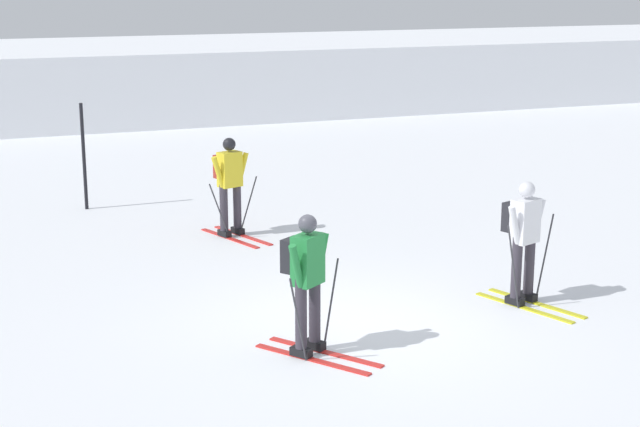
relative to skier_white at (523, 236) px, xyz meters
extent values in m
plane|color=white|center=(-2.54, -0.03, -0.96)|extent=(120.00, 120.00, 0.00)
cube|color=white|center=(-2.54, 21.12, 0.13)|extent=(80.00, 8.66, 2.16)
cube|color=gold|center=(0.19, -0.11, -0.95)|extent=(0.62, 1.54, 0.02)
cube|color=gold|center=(-0.07, -0.21, -0.95)|extent=(0.62, 1.54, 0.02)
cube|color=black|center=(0.14, 0.03, -0.89)|extent=(0.20, 0.29, 0.10)
cube|color=black|center=(-0.12, -0.07, -0.89)|extent=(0.20, 0.29, 0.10)
cylinder|color=#38333D|center=(0.14, 0.03, -0.41)|extent=(0.14, 0.14, 0.85)
cylinder|color=#38333D|center=(-0.12, -0.07, -0.41)|extent=(0.14, 0.14, 0.85)
cube|color=white|center=(0.01, -0.02, 0.21)|extent=(0.44, 0.35, 0.60)
cylinder|color=white|center=(0.25, 0.05, 0.20)|extent=(0.27, 0.17, 0.55)
cylinder|color=white|center=(-0.22, -0.12, 0.20)|extent=(0.27, 0.17, 0.55)
sphere|color=silver|center=(0.01, -0.02, 0.64)|extent=(0.22, 0.22, 0.22)
cylinder|color=#38383D|center=(0.36, 0.00, -0.35)|extent=(0.32, 0.13, 1.21)
cylinder|color=#38383D|center=(-0.28, -0.23, -0.35)|extent=(0.32, 0.13, 1.21)
cube|color=#232328|center=(-0.06, 0.18, 0.23)|extent=(0.32, 0.26, 0.40)
cube|color=red|center=(-3.16, -0.72, -0.95)|extent=(0.98, 1.37, 0.02)
cube|color=red|center=(-3.40, -0.88, -0.95)|extent=(0.98, 1.37, 0.02)
cube|color=black|center=(-3.25, -0.59, -0.89)|extent=(0.25, 0.28, 0.10)
cube|color=black|center=(-3.48, -0.75, -0.89)|extent=(0.25, 0.28, 0.10)
cylinder|color=#38333D|center=(-3.25, -0.59, -0.41)|extent=(0.14, 0.14, 0.85)
cylinder|color=#38333D|center=(-3.48, -0.75, -0.41)|extent=(0.14, 0.14, 0.85)
cube|color=#23843D|center=(-3.37, -0.67, 0.21)|extent=(0.45, 0.41, 0.60)
cylinder|color=#23843D|center=(-3.15, -0.55, 0.20)|extent=(0.26, 0.22, 0.55)
cylinder|color=#23843D|center=(-3.56, -0.83, 0.20)|extent=(0.26, 0.22, 0.55)
sphere|color=#4C4C56|center=(-3.37, -0.67, 0.64)|extent=(0.22, 0.22, 0.22)
cylinder|color=#38383D|center=(-3.03, -0.57, -0.41)|extent=(0.29, 0.21, 1.09)
cylinder|color=#38383D|center=(-3.58, -0.94, -0.41)|extent=(0.29, 0.21, 1.09)
cube|color=#232328|center=(-3.48, -0.50, 0.23)|extent=(0.33, 0.31, 0.40)
cube|color=red|center=(-2.53, 4.75, -0.95)|extent=(0.61, 1.54, 0.02)
cube|color=red|center=(-2.80, 4.66, -0.95)|extent=(0.61, 1.54, 0.02)
cube|color=black|center=(-2.58, 4.89, -0.89)|extent=(0.20, 0.29, 0.10)
cube|color=black|center=(-2.84, 4.80, -0.89)|extent=(0.20, 0.29, 0.10)
cylinder|color=#38333D|center=(-2.58, 4.89, -0.41)|extent=(0.14, 0.14, 0.85)
cylinder|color=#38333D|center=(-2.84, 4.80, -0.41)|extent=(0.14, 0.14, 0.85)
cube|color=yellow|center=(-2.71, 4.85, 0.21)|extent=(0.44, 0.35, 0.60)
cylinder|color=yellow|center=(-2.47, 4.91, 0.20)|extent=(0.27, 0.17, 0.55)
cylinder|color=yellow|center=(-2.94, 4.75, 0.20)|extent=(0.27, 0.17, 0.55)
sphere|color=black|center=(-2.71, 4.85, 0.64)|extent=(0.22, 0.22, 0.22)
cylinder|color=#38383D|center=(-2.40, 4.85, -0.46)|extent=(0.39, 0.16, 1.01)
cylinder|color=#38383D|center=(-2.96, 4.65, -0.46)|extent=(0.39, 0.16, 1.01)
cube|color=maroon|center=(-2.78, 5.05, 0.23)|extent=(0.32, 0.26, 0.40)
cylinder|color=black|center=(-4.75, 7.76, 0.07)|extent=(0.07, 0.07, 2.04)
camera|label=1|loc=(-7.18, -10.88, 3.46)|focal=54.86mm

